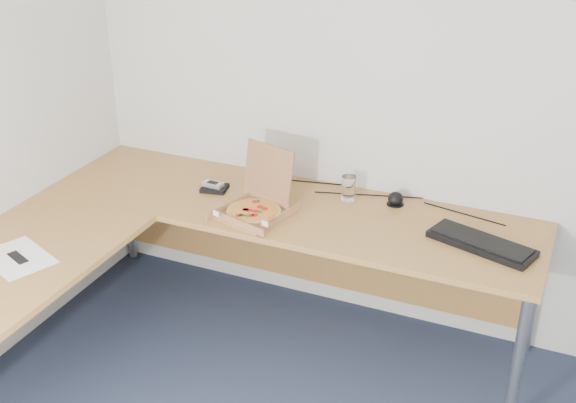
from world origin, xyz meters
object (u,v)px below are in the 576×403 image
at_px(drinking_glass, 349,188).
at_px(wallet, 215,188).
at_px(pizza_box, 255,208).
at_px(desk, 189,237).
at_px(keyboard, 481,244).

xyz_separation_m(drinking_glass, wallet, (-0.67, -0.17, -0.05)).
xyz_separation_m(pizza_box, wallet, (-0.32, 0.16, -0.02)).
bearing_deg(wallet, pizza_box, -37.79).
bearing_deg(desk, keyboard, 17.36).
distance_m(desk, wallet, 0.46).
xyz_separation_m(desk, keyboard, (1.28, 0.40, 0.04)).
distance_m(drinking_glass, wallet, 0.70).
bearing_deg(pizza_box, keyboard, 22.26).
height_order(desk, drinking_glass, drinking_glass).
height_order(desk, wallet, wallet).
relative_size(desk, pizza_box, 7.29).
relative_size(drinking_glass, wallet, 0.97).
bearing_deg(pizza_box, drinking_glass, 59.11).
bearing_deg(wallet, drinking_glass, 4.02).
bearing_deg(pizza_box, desk, -111.04).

